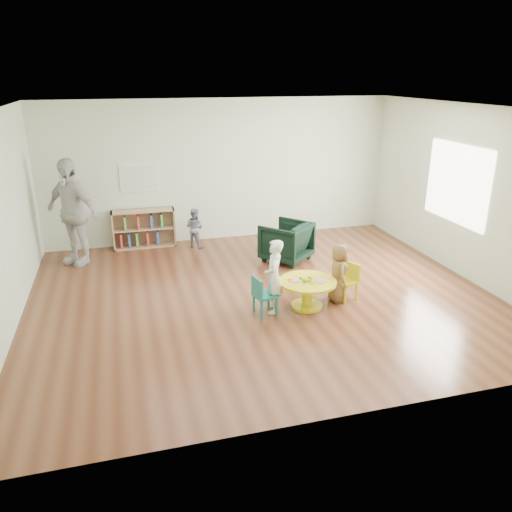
{
  "coord_description": "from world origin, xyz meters",
  "views": [
    {
      "loc": [
        -1.96,
        -6.77,
        3.27
      ],
      "look_at": [
        -0.18,
        -0.3,
        0.78
      ],
      "focal_mm": 35.0,
      "sensor_mm": 36.0,
      "label": 1
    }
  ],
  "objects_px": {
    "armchair": "(286,242)",
    "kid_chair_left": "(263,294)",
    "child_left": "(274,276)",
    "bookshelf": "(143,229)",
    "adult_caretaker": "(72,212)",
    "kid_chair_right": "(348,280)",
    "activity_table": "(307,289)",
    "child_right": "(338,273)",
    "toddler": "(195,228)"
  },
  "relations": [
    {
      "from": "armchair",
      "to": "kid_chair_left",
      "type": "bearing_deg",
      "value": 22.24
    },
    {
      "from": "kid_chair_left",
      "to": "child_left",
      "type": "height_order",
      "value": "child_left"
    },
    {
      "from": "armchair",
      "to": "bookshelf",
      "type": "bearing_deg",
      "value": -71.5
    },
    {
      "from": "bookshelf",
      "to": "adult_caretaker",
      "type": "height_order",
      "value": "adult_caretaker"
    },
    {
      "from": "bookshelf",
      "to": "kid_chair_left",
      "type": "bearing_deg",
      "value": -67.2
    },
    {
      "from": "kid_chair_right",
      "to": "adult_caretaker",
      "type": "height_order",
      "value": "adult_caretaker"
    },
    {
      "from": "kid_chair_left",
      "to": "bookshelf",
      "type": "relative_size",
      "value": 0.47
    },
    {
      "from": "kid_chair_left",
      "to": "bookshelf",
      "type": "bearing_deg",
      "value": -168.88
    },
    {
      "from": "activity_table",
      "to": "child_left",
      "type": "distance_m",
      "value": 0.57
    },
    {
      "from": "armchair",
      "to": "child_right",
      "type": "bearing_deg",
      "value": 55.83
    },
    {
      "from": "child_right",
      "to": "adult_caretaker",
      "type": "height_order",
      "value": "adult_caretaker"
    },
    {
      "from": "toddler",
      "to": "kid_chair_left",
      "type": "bearing_deg",
      "value": 137.62
    },
    {
      "from": "child_left",
      "to": "toddler",
      "type": "distance_m",
      "value": 3.19
    },
    {
      "from": "kid_chair_right",
      "to": "bookshelf",
      "type": "xyz_separation_m",
      "value": [
        -2.84,
        3.29,
        0.06
      ]
    },
    {
      "from": "activity_table",
      "to": "bookshelf",
      "type": "distance_m",
      "value": 4.03
    },
    {
      "from": "kid_chair_left",
      "to": "armchair",
      "type": "height_order",
      "value": "armchair"
    },
    {
      "from": "toddler",
      "to": "kid_chair_right",
      "type": "bearing_deg",
      "value": 160.99
    },
    {
      "from": "child_left",
      "to": "child_right",
      "type": "relative_size",
      "value": 1.21
    },
    {
      "from": "child_right",
      "to": "toddler",
      "type": "distance_m",
      "value": 3.46
    },
    {
      "from": "activity_table",
      "to": "adult_caretaker",
      "type": "bearing_deg",
      "value": 140.08
    },
    {
      "from": "child_left",
      "to": "adult_caretaker",
      "type": "relative_size",
      "value": 0.57
    },
    {
      "from": "bookshelf",
      "to": "toddler",
      "type": "distance_m",
      "value": 1.02
    },
    {
      "from": "kid_chair_left",
      "to": "adult_caretaker",
      "type": "distance_m",
      "value": 3.96
    },
    {
      "from": "kid_chair_right",
      "to": "toddler",
      "type": "relative_size",
      "value": 0.71
    },
    {
      "from": "activity_table",
      "to": "child_left",
      "type": "bearing_deg",
      "value": 179.81
    },
    {
      "from": "activity_table",
      "to": "kid_chair_left",
      "type": "bearing_deg",
      "value": -176.84
    },
    {
      "from": "child_left",
      "to": "child_right",
      "type": "height_order",
      "value": "child_left"
    },
    {
      "from": "child_left",
      "to": "bookshelf",
      "type": "bearing_deg",
      "value": -133.25
    },
    {
      "from": "kid_chair_right",
      "to": "child_right",
      "type": "bearing_deg",
      "value": 79.05
    },
    {
      "from": "armchair",
      "to": "activity_table",
      "type": "bearing_deg",
      "value": 40.09
    },
    {
      "from": "kid_chair_left",
      "to": "child_left",
      "type": "bearing_deg",
      "value": 91.03
    },
    {
      "from": "activity_table",
      "to": "kid_chair_right",
      "type": "relative_size",
      "value": 1.49
    },
    {
      "from": "kid_chair_left",
      "to": "bookshelf",
      "type": "xyz_separation_m",
      "value": [
        -1.45,
        3.45,
        0.06
      ]
    },
    {
      "from": "kid_chair_left",
      "to": "armchair",
      "type": "bearing_deg",
      "value": 141.0
    },
    {
      "from": "child_left",
      "to": "toddler",
      "type": "height_order",
      "value": "child_left"
    },
    {
      "from": "kid_chair_left",
      "to": "adult_caretaker",
      "type": "bearing_deg",
      "value": -148.59
    },
    {
      "from": "armchair",
      "to": "adult_caretaker",
      "type": "distance_m",
      "value": 3.84
    },
    {
      "from": "kid_chair_right",
      "to": "child_left",
      "type": "distance_m",
      "value": 1.24
    },
    {
      "from": "kid_chair_left",
      "to": "toddler",
      "type": "height_order",
      "value": "toddler"
    },
    {
      "from": "toddler",
      "to": "child_left",
      "type": "bearing_deg",
      "value": 140.89
    },
    {
      "from": "child_left",
      "to": "child_right",
      "type": "xyz_separation_m",
      "value": [
        1.04,
        0.1,
        -0.09
      ]
    },
    {
      "from": "activity_table",
      "to": "child_right",
      "type": "height_order",
      "value": "child_right"
    },
    {
      "from": "child_right",
      "to": "toddler",
      "type": "bearing_deg",
      "value": 36.48
    },
    {
      "from": "adult_caretaker",
      "to": "bookshelf",
      "type": "bearing_deg",
      "value": 68.24
    },
    {
      "from": "kid_chair_right",
      "to": "child_left",
      "type": "height_order",
      "value": "child_left"
    },
    {
      "from": "armchair",
      "to": "adult_caretaker",
      "type": "bearing_deg",
      "value": -53.97
    },
    {
      "from": "activity_table",
      "to": "kid_chair_right",
      "type": "bearing_deg",
      "value": 10.21
    },
    {
      "from": "kid_chair_right",
      "to": "toddler",
      "type": "distance_m",
      "value": 3.53
    },
    {
      "from": "kid_chair_left",
      "to": "adult_caretaker",
      "type": "xyz_separation_m",
      "value": [
        -2.67,
        2.85,
        0.65
      ]
    },
    {
      "from": "bookshelf",
      "to": "armchair",
      "type": "xyz_separation_m",
      "value": [
        2.47,
        -1.48,
        -0.01
      ]
    }
  ]
}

